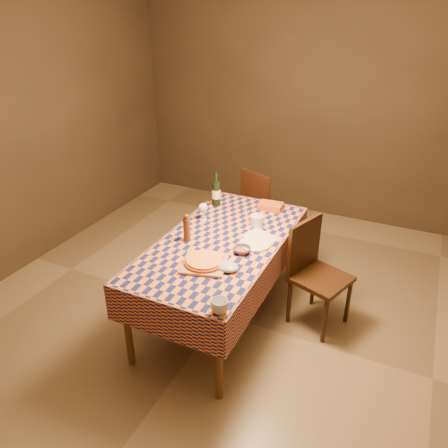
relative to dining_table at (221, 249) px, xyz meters
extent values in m
plane|color=brown|center=(0.00, 0.00, -0.69)|extent=(5.00, 5.00, 0.00)
cube|color=#34271D|center=(0.00, 2.50, 0.66)|extent=(4.50, 0.10, 2.70)
cube|color=#34271D|center=(-2.25, 0.00, 0.66)|extent=(0.10, 5.00, 2.70)
cylinder|color=brown|center=(-0.38, -0.83, -0.32)|extent=(0.06, 0.06, 0.75)
cylinder|color=brown|center=(0.38, -0.83, -0.32)|extent=(0.06, 0.06, 0.75)
cylinder|color=brown|center=(-0.38, 0.83, -0.32)|extent=(0.06, 0.06, 0.75)
cylinder|color=brown|center=(0.38, 0.83, -0.32)|extent=(0.06, 0.06, 0.75)
cube|color=brown|center=(0.00, 0.00, 0.05)|extent=(0.90, 1.80, 0.03)
cube|color=brown|center=(0.00, 0.00, 0.07)|extent=(0.92, 1.82, 0.02)
cube|color=brown|center=(0.00, -0.92, -0.07)|extent=(0.94, 0.01, 0.30)
cube|color=brown|center=(0.00, 0.92, -0.07)|extent=(0.94, 0.01, 0.30)
cube|color=brown|center=(-0.47, 0.00, -0.07)|extent=(0.01, 1.84, 0.30)
cube|color=brown|center=(0.47, 0.00, -0.07)|extent=(0.01, 1.84, 0.30)
cube|color=#A16F4C|center=(0.04, -0.39, 0.09)|extent=(0.40, 0.40, 0.02)
cylinder|color=#A6411B|center=(0.04, -0.39, 0.11)|extent=(0.33, 0.33, 0.02)
cylinder|color=orange|center=(0.04, -0.39, 0.12)|extent=(0.30, 0.30, 0.01)
cylinder|color=#4F2412|center=(-0.26, -0.12, 0.17)|extent=(0.07, 0.07, 0.20)
sphere|color=#4F2412|center=(-0.26, -0.12, 0.29)|extent=(0.04, 0.04, 0.04)
imported|color=#5E454F|center=(0.23, -0.10, 0.10)|extent=(0.14, 0.14, 0.04)
cylinder|color=silver|center=(-0.31, 0.27, 0.08)|extent=(0.09, 0.09, 0.01)
cylinder|color=silver|center=(-0.31, 0.27, 0.12)|extent=(0.01, 0.01, 0.08)
sphere|color=silver|center=(-0.31, 0.27, 0.20)|extent=(0.08, 0.08, 0.08)
ellipsoid|color=#390614|center=(-0.31, 0.27, 0.19)|extent=(0.05, 0.05, 0.03)
cylinder|color=black|center=(-0.35, 0.61, 0.19)|extent=(0.08, 0.08, 0.24)
cylinder|color=black|center=(-0.35, 0.61, 0.36)|extent=(0.03, 0.03, 0.10)
cylinder|color=beige|center=(-0.35, 0.61, 0.19)|extent=(0.09, 0.09, 0.09)
cylinder|color=silver|center=(0.16, 0.37, 0.12)|extent=(0.12, 0.12, 0.10)
cube|color=#B64818|center=(0.15, 0.75, 0.10)|extent=(0.23, 0.17, 0.06)
cylinder|color=silver|center=(0.28, 0.06, 0.08)|extent=(0.27, 0.27, 0.01)
imported|color=silver|center=(0.39, -0.84, 0.12)|extent=(0.15, 0.15, 0.09)
cube|color=silver|center=(0.27, 0.19, 0.08)|extent=(0.32, 0.29, 0.00)
ellipsoid|color=#A1ABCF|center=(0.22, -0.37, 0.10)|extent=(0.21, 0.18, 0.05)
cube|color=black|center=(-0.09, 1.37, -0.24)|extent=(0.56, 0.56, 0.04)
cube|color=black|center=(-0.17, 1.19, 0.01)|extent=(0.40, 0.20, 0.46)
cylinder|color=black|center=(0.15, 1.46, -0.48)|extent=(0.04, 0.04, 0.43)
cylinder|color=black|center=(-0.18, 1.61, -0.48)|extent=(0.04, 0.04, 0.43)
cylinder|color=black|center=(0.00, 1.13, -0.48)|extent=(0.04, 0.04, 0.43)
cylinder|color=black|center=(-0.33, 1.28, -0.48)|extent=(0.04, 0.04, 0.43)
cube|color=black|center=(0.80, 0.28, -0.24)|extent=(0.54, 0.54, 0.04)
cube|color=black|center=(0.61, 0.35, 0.01)|extent=(0.17, 0.41, 0.46)
cylinder|color=black|center=(0.90, 0.05, -0.48)|extent=(0.04, 0.04, 0.43)
cylinder|color=black|center=(1.03, 0.39, -0.48)|extent=(0.04, 0.04, 0.43)
cylinder|color=black|center=(0.57, 0.17, -0.48)|extent=(0.04, 0.04, 0.43)
cylinder|color=black|center=(0.69, 0.51, -0.48)|extent=(0.04, 0.04, 0.43)
camera|label=1|loc=(1.36, -2.82, 1.84)|focal=35.00mm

